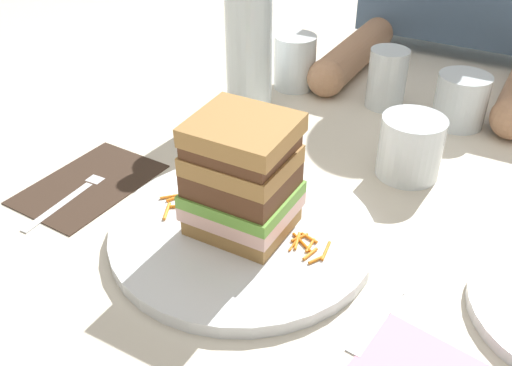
{
  "coord_description": "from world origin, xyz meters",
  "views": [
    {
      "loc": [
        0.25,
        -0.43,
        0.4
      ],
      "look_at": [
        -0.01,
        0.02,
        0.06
      ],
      "focal_mm": 39.87,
      "sensor_mm": 36.0,
      "label": 1
    }
  ],
  "objects_px": {
    "knife": "(396,291)",
    "main_plate": "(243,232)",
    "empty_tumbler_1": "(461,100)",
    "water_bottle": "(249,30)",
    "juice_glass": "(410,151)",
    "empty_tumbler_0": "(295,62)",
    "empty_tumbler_2": "(387,78)",
    "fork": "(77,190)",
    "sandwich": "(242,178)",
    "napkin_dark": "(89,183)"
  },
  "relations": [
    {
      "from": "empty_tumbler_0",
      "to": "empty_tumbler_1",
      "type": "distance_m",
      "value": 0.27
    },
    {
      "from": "fork",
      "to": "empty_tumbler_2",
      "type": "xyz_separation_m",
      "value": [
        0.25,
        0.42,
        0.04
      ]
    },
    {
      "from": "sandwich",
      "to": "water_bottle",
      "type": "distance_m",
      "value": 0.33
    },
    {
      "from": "napkin_dark",
      "to": "fork",
      "type": "distance_m",
      "value": 0.02
    },
    {
      "from": "main_plate",
      "to": "sandwich",
      "type": "distance_m",
      "value": 0.07
    },
    {
      "from": "napkin_dark",
      "to": "empty_tumbler_1",
      "type": "xyz_separation_m",
      "value": [
        0.37,
        0.4,
        0.04
      ]
    },
    {
      "from": "empty_tumbler_0",
      "to": "juice_glass",
      "type": "bearing_deg",
      "value": -34.93
    },
    {
      "from": "juice_glass",
      "to": "empty_tumbler_0",
      "type": "bearing_deg",
      "value": 145.07
    },
    {
      "from": "main_plate",
      "to": "knife",
      "type": "bearing_deg",
      "value": 0.15
    },
    {
      "from": "juice_glass",
      "to": "empty_tumbler_2",
      "type": "distance_m",
      "value": 0.2
    },
    {
      "from": "fork",
      "to": "water_bottle",
      "type": "bearing_deg",
      "value": 78.64
    },
    {
      "from": "empty_tumbler_1",
      "to": "napkin_dark",
      "type": "bearing_deg",
      "value": -132.73
    },
    {
      "from": "napkin_dark",
      "to": "knife",
      "type": "distance_m",
      "value": 0.4
    },
    {
      "from": "sandwich",
      "to": "knife",
      "type": "height_order",
      "value": "sandwich"
    },
    {
      "from": "empty_tumbler_0",
      "to": "empty_tumbler_1",
      "type": "relative_size",
      "value": 1.15
    },
    {
      "from": "juice_glass",
      "to": "empty_tumbler_0",
      "type": "xyz_separation_m",
      "value": [
        -0.25,
        0.17,
        0.01
      ]
    },
    {
      "from": "water_bottle",
      "to": "empty_tumbler_2",
      "type": "bearing_deg",
      "value": 30.0
    },
    {
      "from": "main_plate",
      "to": "water_bottle",
      "type": "bearing_deg",
      "value": 118.76
    },
    {
      "from": "water_bottle",
      "to": "empty_tumbler_2",
      "type": "xyz_separation_m",
      "value": [
        0.19,
        0.11,
        -0.08
      ]
    },
    {
      "from": "sandwich",
      "to": "empty_tumbler_2",
      "type": "relative_size",
      "value": 1.44
    },
    {
      "from": "water_bottle",
      "to": "empty_tumbler_0",
      "type": "distance_m",
      "value": 0.13
    },
    {
      "from": "empty_tumbler_2",
      "to": "water_bottle",
      "type": "bearing_deg",
      "value": -150.0
    },
    {
      "from": "empty_tumbler_0",
      "to": "empty_tumbler_2",
      "type": "distance_m",
      "value": 0.16
    },
    {
      "from": "knife",
      "to": "main_plate",
      "type": "bearing_deg",
      "value": -179.85
    },
    {
      "from": "knife",
      "to": "water_bottle",
      "type": "xyz_separation_m",
      "value": [
        -0.33,
        0.29,
        0.12
      ]
    },
    {
      "from": "sandwich",
      "to": "napkin_dark",
      "type": "height_order",
      "value": "sandwich"
    },
    {
      "from": "empty_tumbler_0",
      "to": "empty_tumbler_1",
      "type": "bearing_deg",
      "value": -0.08
    },
    {
      "from": "water_bottle",
      "to": "empty_tumbler_0",
      "type": "relative_size",
      "value": 3.08
    },
    {
      "from": "main_plate",
      "to": "empty_tumbler_2",
      "type": "height_order",
      "value": "empty_tumbler_2"
    },
    {
      "from": "water_bottle",
      "to": "empty_tumbler_2",
      "type": "distance_m",
      "value": 0.23
    },
    {
      "from": "napkin_dark",
      "to": "empty_tumbler_1",
      "type": "height_order",
      "value": "empty_tumbler_1"
    },
    {
      "from": "sandwich",
      "to": "empty_tumbler_0",
      "type": "height_order",
      "value": "sandwich"
    },
    {
      "from": "sandwich",
      "to": "juice_glass",
      "type": "bearing_deg",
      "value": 61.37
    },
    {
      "from": "main_plate",
      "to": "fork",
      "type": "distance_m",
      "value": 0.22
    },
    {
      "from": "juice_glass",
      "to": "water_bottle",
      "type": "xyz_separation_m",
      "value": [
        -0.28,
        0.07,
        0.09
      ]
    },
    {
      "from": "napkin_dark",
      "to": "main_plate",
      "type": "bearing_deg",
      "value": 1.32
    },
    {
      "from": "empty_tumbler_0",
      "to": "napkin_dark",
      "type": "bearing_deg",
      "value": -103.2
    },
    {
      "from": "sandwich",
      "to": "empty_tumbler_2",
      "type": "xyz_separation_m",
      "value": [
        0.03,
        0.4,
        -0.03
      ]
    },
    {
      "from": "empty_tumbler_0",
      "to": "empty_tumbler_2",
      "type": "bearing_deg",
      "value": 1.84
    },
    {
      "from": "napkin_dark",
      "to": "empty_tumbler_0",
      "type": "bearing_deg",
      "value": 76.8
    },
    {
      "from": "empty_tumbler_2",
      "to": "main_plate",
      "type": "bearing_deg",
      "value": -93.91
    },
    {
      "from": "fork",
      "to": "juice_glass",
      "type": "xyz_separation_m",
      "value": [
        0.34,
        0.25,
        0.03
      ]
    },
    {
      "from": "empty_tumbler_1",
      "to": "sandwich",
      "type": "bearing_deg",
      "value": -110.04
    },
    {
      "from": "empty_tumbler_1",
      "to": "water_bottle",
      "type": "bearing_deg",
      "value": -161.34
    },
    {
      "from": "main_plate",
      "to": "knife",
      "type": "distance_m",
      "value": 0.18
    },
    {
      "from": "sandwich",
      "to": "knife",
      "type": "distance_m",
      "value": 0.19
    },
    {
      "from": "juice_glass",
      "to": "empty_tumbler_2",
      "type": "bearing_deg",
      "value": 117.21
    },
    {
      "from": "main_plate",
      "to": "knife",
      "type": "relative_size",
      "value": 1.46
    },
    {
      "from": "empty_tumbler_1",
      "to": "empty_tumbler_2",
      "type": "relative_size",
      "value": 0.84
    },
    {
      "from": "water_bottle",
      "to": "empty_tumbler_1",
      "type": "relative_size",
      "value": 3.53
    }
  ]
}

